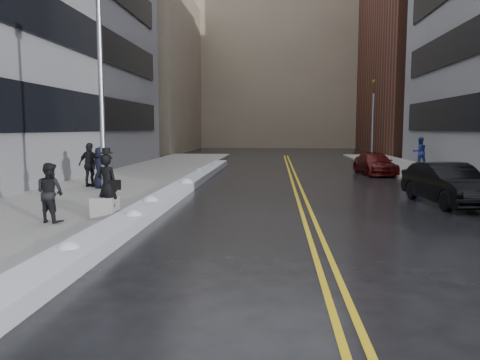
% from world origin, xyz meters
% --- Properties ---
extents(ground, '(160.00, 160.00, 0.00)m').
position_xyz_m(ground, '(0.00, 0.00, 0.00)').
color(ground, black).
rests_on(ground, ground).
extents(sidewalk_west, '(5.50, 50.00, 0.15)m').
position_xyz_m(sidewalk_west, '(-5.75, 10.00, 0.07)').
color(sidewalk_west, gray).
rests_on(sidewalk_west, ground).
extents(sidewalk_east, '(4.00, 50.00, 0.15)m').
position_xyz_m(sidewalk_east, '(10.00, 10.00, 0.07)').
color(sidewalk_east, gray).
rests_on(sidewalk_east, ground).
extents(lane_line_left, '(0.12, 50.00, 0.01)m').
position_xyz_m(lane_line_left, '(2.35, 10.00, 0.00)').
color(lane_line_left, gold).
rests_on(lane_line_left, ground).
extents(lane_line_right, '(0.12, 50.00, 0.01)m').
position_xyz_m(lane_line_right, '(2.65, 10.00, 0.00)').
color(lane_line_right, gold).
rests_on(lane_line_right, ground).
extents(snow_ridge, '(0.90, 30.00, 0.34)m').
position_xyz_m(snow_ridge, '(-2.45, 8.00, 0.17)').
color(snow_ridge, silver).
rests_on(snow_ridge, ground).
extents(building_west_far, '(14.00, 22.00, 18.00)m').
position_xyz_m(building_west_far, '(-15.50, 44.00, 9.00)').
color(building_west_far, gray).
rests_on(building_west_far, ground).
extents(building_east_far, '(14.00, 20.00, 28.00)m').
position_xyz_m(building_east_far, '(19.00, 42.00, 14.00)').
color(building_east_far, '#562D21').
rests_on(building_east_far, ground).
extents(building_far, '(36.00, 16.00, 22.00)m').
position_xyz_m(building_far, '(2.00, 60.00, 11.00)').
color(building_far, gray).
rests_on(building_far, ground).
extents(lamppost, '(0.65, 0.65, 7.62)m').
position_xyz_m(lamppost, '(-3.30, 2.00, 2.53)').
color(lamppost, gray).
rests_on(lamppost, sidewalk_west).
extents(fire_hydrant, '(0.26, 0.26, 0.73)m').
position_xyz_m(fire_hydrant, '(9.00, 10.00, 0.55)').
color(fire_hydrant, maroon).
rests_on(fire_hydrant, sidewalk_east).
extents(traffic_signal, '(0.16, 0.20, 6.00)m').
position_xyz_m(traffic_signal, '(8.50, 24.00, 3.40)').
color(traffic_signal, gray).
rests_on(traffic_signal, sidewalk_east).
extents(pedestrian_fedora, '(0.77, 0.63, 1.82)m').
position_xyz_m(pedestrian_fedora, '(-3.20, 1.97, 1.06)').
color(pedestrian_fedora, black).
rests_on(pedestrian_fedora, sidewalk_west).
extents(pedestrian_b, '(0.95, 0.84, 1.61)m').
position_xyz_m(pedestrian_b, '(-4.53, 1.27, 0.96)').
color(pedestrian_b, black).
rests_on(pedestrian_b, sidewalk_west).
extents(pedestrian_c, '(0.93, 0.68, 1.74)m').
position_xyz_m(pedestrian_c, '(-5.82, 8.32, 1.02)').
color(pedestrian_c, black).
rests_on(pedestrian_c, sidewalk_west).
extents(pedestrian_d, '(1.19, 0.71, 1.91)m').
position_xyz_m(pedestrian_d, '(-6.46, 8.79, 1.10)').
color(pedestrian_d, black).
rests_on(pedestrian_d, sidewalk_west).
extents(pedestrian_east, '(1.02, 0.83, 1.93)m').
position_xyz_m(pedestrian_east, '(10.96, 20.81, 1.11)').
color(pedestrian_east, navy).
rests_on(pedestrian_east, sidewalk_east).
extents(car_black, '(2.13, 4.62, 1.47)m').
position_xyz_m(car_black, '(7.50, 5.96, 0.73)').
color(car_black, black).
rests_on(car_black, ground).
extents(car_maroon, '(2.17, 4.40, 1.23)m').
position_xyz_m(car_maroon, '(7.24, 16.74, 0.62)').
color(car_maroon, '#440B0A').
rests_on(car_maroon, ground).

